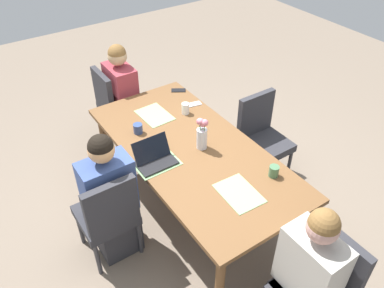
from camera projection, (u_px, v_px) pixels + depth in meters
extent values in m
plane|color=#756656|center=(192.00, 206.00, 3.81)|extent=(10.00, 10.00, 0.00)
cube|color=brown|center=(192.00, 150.00, 3.37)|extent=(2.15, 1.02, 0.04)
cylinder|color=brown|center=(305.00, 231.00, 3.14)|extent=(0.07, 0.07, 0.69)
cylinder|color=brown|center=(175.00, 116.00, 4.44)|extent=(0.07, 0.07, 0.69)
cylinder|color=brown|center=(220.00, 285.00, 2.76)|extent=(0.07, 0.07, 0.69)
cylinder|color=brown|center=(105.00, 142.00, 4.06)|extent=(0.07, 0.07, 0.69)
cube|color=#2D2D33|center=(337.00, 260.00, 2.53)|extent=(0.42, 0.06, 0.45)
cylinder|color=#333338|center=(302.00, 281.00, 2.96)|extent=(0.04, 0.04, 0.37)
cube|color=#B7B2A8|center=(311.00, 265.00, 2.47)|extent=(0.40, 0.24, 0.50)
sphere|color=tan|center=(323.00, 227.00, 2.25)|extent=(0.20, 0.20, 0.20)
sphere|color=brown|center=(324.00, 224.00, 2.23)|extent=(0.19, 0.19, 0.19)
cube|color=#2D2D33|center=(122.00, 107.00, 4.46)|extent=(0.44, 0.44, 0.08)
cube|color=#2D2D33|center=(103.00, 92.00, 4.21)|extent=(0.42, 0.06, 0.45)
cylinder|color=#333338|center=(131.00, 111.00, 4.81)|extent=(0.04, 0.04, 0.37)
cylinder|color=#333338|center=(146.00, 126.00, 4.56)|extent=(0.04, 0.04, 0.37)
cylinder|color=#333338|center=(103.00, 121.00, 4.64)|extent=(0.04, 0.04, 0.37)
cylinder|color=#333338|center=(116.00, 137.00, 4.39)|extent=(0.04, 0.04, 0.37)
cube|color=#2D2D33|center=(126.00, 123.00, 4.53)|extent=(0.34, 0.36, 0.45)
cube|color=#93333D|center=(121.00, 87.00, 4.24)|extent=(0.40, 0.24, 0.50)
sphere|color=tan|center=(117.00, 56.00, 4.01)|extent=(0.20, 0.20, 0.20)
sphere|color=brown|center=(117.00, 53.00, 3.99)|extent=(0.19, 0.19, 0.19)
cube|color=#2D2D33|center=(106.00, 215.00, 3.18)|extent=(0.44, 0.44, 0.08)
cube|color=#2D2D33|center=(112.00, 208.00, 2.89)|extent=(0.06, 0.42, 0.45)
cylinder|color=#333338|center=(80.00, 228.00, 3.36)|extent=(0.04, 0.04, 0.37)
cylinder|color=#333338|center=(120.00, 210.00, 3.53)|extent=(0.04, 0.04, 0.37)
cylinder|color=#333338|center=(98.00, 259.00, 3.11)|extent=(0.04, 0.04, 0.37)
cylinder|color=#333338|center=(140.00, 238.00, 3.28)|extent=(0.04, 0.04, 0.37)
cube|color=#2D2D33|center=(116.00, 227.00, 3.32)|extent=(0.36, 0.34, 0.45)
cube|color=#384C84|center=(108.00, 187.00, 3.03)|extent=(0.24, 0.40, 0.50)
sphere|color=#E2A56B|center=(101.00, 150.00, 2.80)|extent=(0.20, 0.20, 0.20)
sphere|color=black|center=(101.00, 147.00, 2.78)|extent=(0.19, 0.19, 0.19)
cube|color=#2D2D33|center=(265.00, 145.00, 3.92)|extent=(0.44, 0.44, 0.08)
cube|color=#2D2D33|center=(256.00, 114.00, 3.88)|extent=(0.06, 0.42, 0.45)
cylinder|color=#333338|center=(289.00, 165.00, 4.02)|extent=(0.04, 0.04, 0.37)
cylinder|color=#333338|center=(261.00, 179.00, 3.85)|extent=(0.04, 0.04, 0.37)
cylinder|color=#333338|center=(264.00, 146.00, 4.26)|extent=(0.04, 0.04, 0.37)
cylinder|color=#333338|center=(237.00, 158.00, 4.10)|extent=(0.04, 0.04, 0.37)
cylinder|color=silver|center=(202.00, 139.00, 3.32)|extent=(0.09, 0.09, 0.19)
sphere|color=#DB7584|center=(200.00, 121.00, 3.22)|extent=(0.06, 0.06, 0.06)
cylinder|color=#477A3D|center=(200.00, 125.00, 3.25)|extent=(0.01, 0.01, 0.07)
sphere|color=#DB7584|center=(201.00, 122.00, 3.20)|extent=(0.06, 0.06, 0.06)
cylinder|color=#477A3D|center=(201.00, 126.00, 3.22)|extent=(0.01, 0.01, 0.09)
sphere|color=#DB7584|center=(205.00, 123.00, 3.19)|extent=(0.06, 0.06, 0.06)
cylinder|color=#477A3D|center=(205.00, 127.00, 3.22)|extent=(0.01, 0.01, 0.08)
sphere|color=#DB7584|center=(203.00, 124.00, 3.23)|extent=(0.06, 0.06, 0.06)
cylinder|color=#477A3D|center=(203.00, 126.00, 3.25)|extent=(0.01, 0.01, 0.06)
cube|color=#7FAD70|center=(239.00, 193.00, 2.94)|extent=(0.37, 0.28, 0.00)
cube|color=#7FAD70|center=(155.00, 115.00, 3.77)|extent=(0.37, 0.27, 0.00)
cube|color=#7FAD70|center=(157.00, 163.00, 3.21)|extent=(0.26, 0.36, 0.00)
cube|color=black|center=(156.00, 163.00, 3.20)|extent=(0.22, 0.32, 0.02)
cube|color=black|center=(151.00, 149.00, 3.18)|extent=(0.09, 0.31, 0.19)
cylinder|color=#47704C|center=(274.00, 171.00, 3.06)|extent=(0.08, 0.08, 0.10)
cylinder|color=#33477A|center=(138.00, 129.00, 3.52)|extent=(0.08, 0.08, 0.09)
cylinder|color=white|center=(185.00, 108.00, 3.76)|extent=(0.07, 0.07, 0.11)
cube|color=black|center=(178.00, 90.00, 4.13)|extent=(0.14, 0.17, 0.01)
cube|color=silver|center=(194.00, 104.00, 3.92)|extent=(0.10, 0.16, 0.01)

